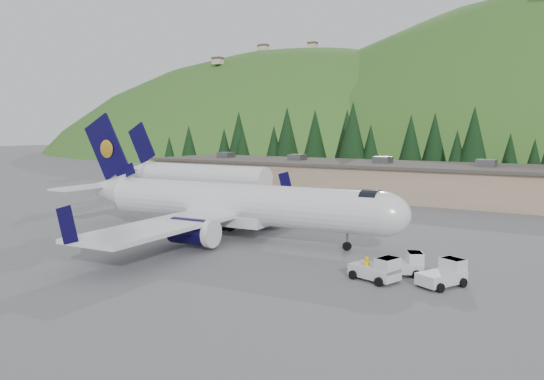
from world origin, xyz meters
The scene contains 9 objects.
ground centered at (0.00, 0.00, 0.00)m, with size 600.00×600.00×0.00m, color #5B5B61.
airliner centered at (-1.05, -0.07, 3.18)m, with size 35.96×33.74×11.93m.
second_airliner centered at (-24.92, 22.00, 3.32)m, with size 27.50×11.00×10.05m.
baggage_tug_a centered at (17.29, -4.18, 0.74)m, with size 3.46×2.91×1.65m.
baggage_tug_b centered at (16.32, -6.64, 0.79)m, with size 3.65×2.76×1.76m.
baggage_tug_c centered at (20.37, -5.30, 0.77)m, with size 2.98×3.61×1.72m.
terminal_building centered at (-5.01, 38.00, 2.62)m, with size 71.00×17.00×6.10m.
ramp_worker centered at (15.50, -6.70, 0.81)m, with size 0.59×0.39×1.63m, color #FFD100.
tree_line centered at (-5.16, 61.24, 7.52)m, with size 109.87×19.24×14.33m.
Camera 1 is at (28.70, -39.82, 10.12)m, focal length 35.00 mm.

